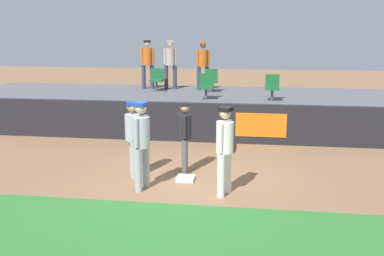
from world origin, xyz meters
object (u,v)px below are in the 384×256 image
Objects in this scene: player_runner_visitor at (132,134)px; seat_back_center at (211,79)px; spectator_hooded at (170,61)px; first_base at (186,178)px; player_fielder_home at (225,145)px; player_coach_visitor at (141,140)px; player_umpire at (185,133)px; spectator_casual at (203,62)px; seat_front_center at (206,85)px; seat_back_left at (157,78)px; seat_front_right at (272,86)px; spectator_capped at (148,61)px.

seat_back_center reaches higher than player_runner_visitor.
seat_back_center is at bearing 148.75° from spectator_hooded.
first_base is 0.22× the size of player_fielder_home.
seat_back_center reaches higher than player_fielder_home.
spectator_hooded reaches higher than player_coach_visitor.
spectator_casual is at bearing 175.24° from player_umpire.
seat_front_center is 1.00× the size of seat_back_left.
player_umpire is 4.58m from seat_front_center.
seat_front_center is (1.14, 4.97, 0.55)m from player_runner_visitor.
seat_back_left is at bearing 107.70° from first_base.
player_fielder_home is at bearing -79.78° from seat_front_center.
seat_back_center is at bearing 172.20° from player_umpire.
seat_front_right is (1.09, 5.87, 0.50)m from player_fielder_home.
seat_back_left is 1.00× the size of seat_back_center.
player_coach_visitor is 8.44m from spectator_capped.
spectator_hooded is at bearing 103.46° from first_base.
player_coach_visitor is at bearing 7.64° from player_runner_visitor.
player_coach_visitor is 5.86m from seat_front_center.
seat_front_right is at bearing -23.03° from seat_back_left.
spectator_hooded is at bearing 124.91° from seat_front_center.
seat_front_right is at bearing 116.50° from spectator_casual.
first_base is 0.21× the size of spectator_hooded.
first_base is 0.48× the size of seat_back_center.
seat_back_left is at bearing 121.89° from spectator_capped.
spectator_capped is (-1.43, 7.34, 1.16)m from player_runner_visitor.
player_fielder_home is at bearing 105.07° from spectator_capped.
seat_back_center is 0.45× the size of spectator_hooded.
spectator_capped reaches higher than seat_back_center.
first_base is 0.23× the size of player_runner_visitor.
player_fielder_home is 8.78m from spectator_hooded.
first_base is 0.48× the size of seat_front_right.
seat_front_right is 0.45× the size of spectator_capped.
seat_front_right is 3.52m from spectator_casual.
seat_back_center is 0.46× the size of spectator_casual.
player_coach_visitor is (-1.77, 0.08, 0.03)m from player_fielder_home.
spectator_hooded is at bearing 55.74° from seat_back_left.
spectator_hooded reaches higher than player_fielder_home.
seat_front_right is 0.45× the size of spectator_hooded.
player_runner_visitor is (-1.26, 0.11, 0.98)m from first_base.
player_fielder_home is 2.20× the size of seat_front_right.
player_fielder_home is 1.02× the size of spectator_casual.
spectator_casual is (0.31, 8.14, 1.05)m from player_coach_visitor.
spectator_casual reaches higher than player_runner_visitor.
seat_back_center is (2.05, 0.00, 0.00)m from seat_back_left.
first_base is at bearing -88.76° from seat_back_center.
player_coach_visitor is at bearing 85.48° from spectator_hooded.
seat_back_left is at bearing -137.73° from player_fielder_home.
spectator_hooded is (0.41, 0.60, 0.61)m from seat_back_left.
seat_front_right is at bearing 167.96° from player_coach_visitor.
seat_front_center is 2.15m from seat_front_right.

